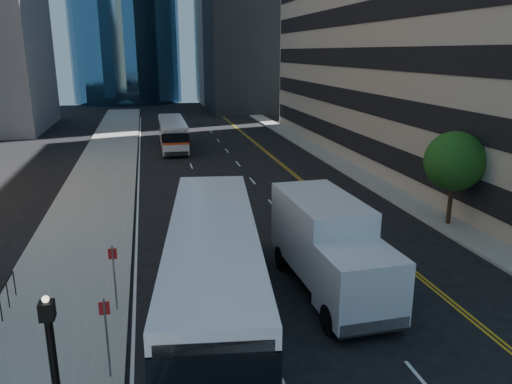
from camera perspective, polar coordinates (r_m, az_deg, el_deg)
ground at (r=19.09m, az=10.95°, el=-13.66°), size 160.00×160.00×0.00m
sidewalk_west at (r=41.37m, az=-16.98°, el=2.20°), size 5.00×90.00×0.15m
sidewalk_east at (r=44.18m, az=9.10°, el=3.53°), size 2.00×90.00×0.15m
street_tree at (r=28.68m, az=21.75°, el=3.28°), size 3.20×3.20×5.10m
bus_front at (r=17.90m, az=-4.88°, el=-8.55°), size 4.70×13.98×3.54m
bus_rear at (r=50.24m, az=-9.53°, el=6.67°), size 2.39×10.88×2.81m
box_truck at (r=19.90m, az=8.41°, el=-6.14°), size 2.93×7.71×3.64m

